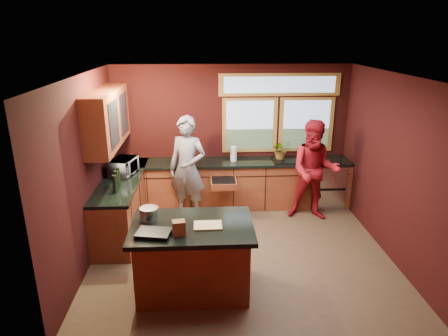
{
  "coord_description": "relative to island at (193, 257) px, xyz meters",
  "views": [
    {
      "loc": [
        -0.55,
        -5.5,
        3.26
      ],
      "look_at": [
        -0.23,
        0.4,
        1.23
      ],
      "focal_mm": 32.0,
      "sensor_mm": 36.0,
      "label": 1
    }
  ],
  "objects": [
    {
      "name": "microwave",
      "position": [
        -1.21,
        1.98,
        0.59
      ],
      "size": [
        0.47,
        0.59,
        0.29
      ],
      "primitive_type": "imported",
      "rotation": [
        0.0,
        0.0,
        1.32
      ],
      "color": "#999999",
      "rests_on": "left_counter"
    },
    {
      "name": "person_grey",
      "position": [
        -0.13,
        2.2,
        0.47
      ],
      "size": [
        0.81,
        0.68,
        1.89
      ],
      "primitive_type": "imported",
      "rotation": [
        0.0,
        0.0,
        -0.39
      ],
      "color": "slate",
      "rests_on": "floor"
    },
    {
      "name": "island",
      "position": [
        0.0,
        0.0,
        0.0
      ],
      "size": [
        1.55,
        1.05,
        0.95
      ],
      "color": "maroon",
      "rests_on": "floor"
    },
    {
      "name": "left_counter",
      "position": [
        -1.24,
        1.8,
        -0.01
      ],
      "size": [
        0.64,
        2.3,
        0.93
      ],
      "color": "maroon",
      "rests_on": "floor"
    },
    {
      "name": "person_red",
      "position": [
        2.13,
        2.05,
        0.44
      ],
      "size": [
        1.02,
        0.87,
        1.83
      ],
      "primitive_type": "imported",
      "rotation": [
        0.0,
        0.0,
        -0.22
      ],
      "color": "maroon",
      "rests_on": "floor"
    },
    {
      "name": "floor",
      "position": [
        0.71,
        0.95,
        -0.48
      ],
      "size": [
        4.5,
        4.5,
        0.0
      ],
      "primitive_type": "plane",
      "color": "brown",
      "rests_on": "ground"
    },
    {
      "name": "black_tray",
      "position": [
        -0.45,
        -0.25,
        0.49
      ],
      "size": [
        0.44,
        0.35,
        0.05
      ],
      "primitive_type": "cube",
      "rotation": [
        0.0,
        0.0,
        -0.18
      ],
      "color": "black",
      "rests_on": "island"
    },
    {
      "name": "back_counter",
      "position": [
        0.91,
        2.65,
        -0.01
      ],
      "size": [
        4.5,
        0.64,
        0.93
      ],
      "color": "maroon",
      "rests_on": "floor"
    },
    {
      "name": "paper_towel",
      "position": [
        0.73,
        2.65,
        0.59
      ],
      "size": [
        0.12,
        0.12,
        0.28
      ],
      "primitive_type": "cylinder",
      "color": "silver",
      "rests_on": "back_counter"
    },
    {
      "name": "potted_plant",
      "position": [
        1.65,
        2.7,
        0.64
      ],
      "size": [
        0.35,
        0.3,
        0.38
      ],
      "primitive_type": "imported",
      "color": "#999999",
      "rests_on": "back_counter"
    },
    {
      "name": "paper_bag",
      "position": [
        -0.15,
        -0.25,
        0.56
      ],
      "size": [
        0.17,
        0.15,
        0.18
      ],
      "primitive_type": "cube",
      "rotation": [
        0.0,
        0.0,
        0.19
      ],
      "color": "brown",
      "rests_on": "island"
    },
    {
      "name": "cutting_board",
      "position": [
        0.2,
        -0.05,
        0.48
      ],
      "size": [
        0.35,
        0.25,
        0.02
      ],
      "primitive_type": "cube",
      "rotation": [
        0.0,
        0.0,
        0.01
      ],
      "color": "tan",
      "rests_on": "island"
    },
    {
      "name": "room_shell",
      "position": [
        0.11,
        1.27,
        1.32
      ],
      "size": [
        4.52,
        4.02,
        2.71
      ],
      "color": "black",
      "rests_on": "ground"
    },
    {
      "name": "stock_pot",
      "position": [
        -0.55,
        0.15,
        0.56
      ],
      "size": [
        0.24,
        0.24,
        0.18
      ],
      "primitive_type": "cylinder",
      "color": "silver",
      "rests_on": "island"
    }
  ]
}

